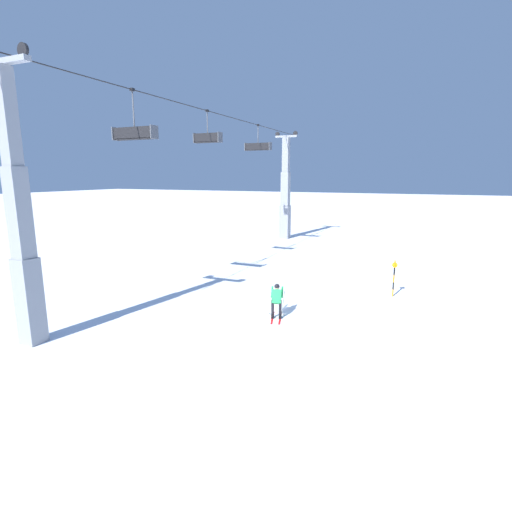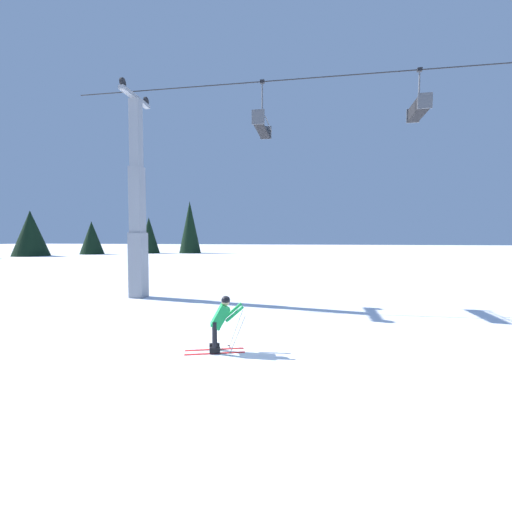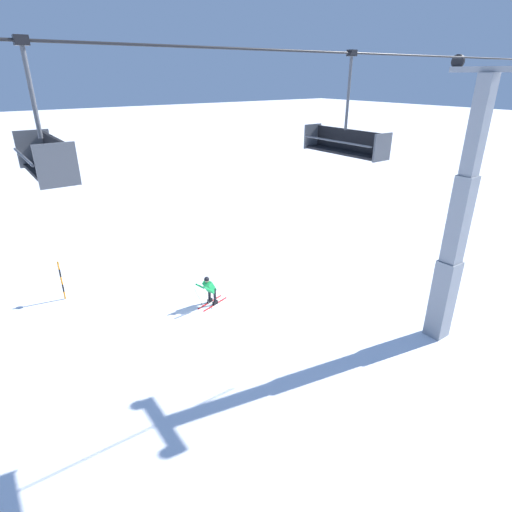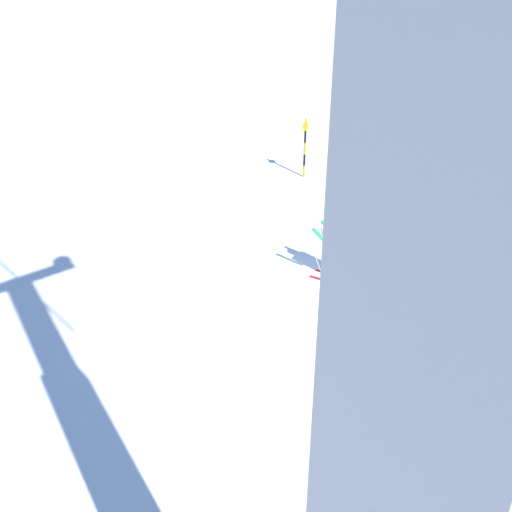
{
  "view_description": "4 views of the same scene",
  "coord_description": "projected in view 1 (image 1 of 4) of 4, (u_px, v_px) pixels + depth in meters",
  "views": [
    {
      "loc": [
        -15.84,
        -7.22,
        6.32
      ],
      "look_at": [
        0.63,
        0.15,
        2.62
      ],
      "focal_mm": 27.68,
      "sensor_mm": 36.0,
      "label": 1
    },
    {
      "loc": [
        2.59,
        -10.14,
        3.1
      ],
      "look_at": [
        0.75,
        0.6,
        2.5
      ],
      "focal_mm": 24.54,
      "sensor_mm": 36.0,
      "label": 2
    },
    {
      "loc": [
        8.1,
        13.83,
        9.89
      ],
      "look_at": [
        -0.82,
        1.31,
        3.13
      ],
      "focal_mm": 29.12,
      "sensor_mm": 36.0,
      "label": 3
    },
    {
      "loc": [
        -6.93,
        7.74,
        6.39
      ],
      "look_at": [
        -0.31,
        1.75,
        1.76
      ],
      "focal_mm": 39.63,
      "sensor_mm": 36.0,
      "label": 4
    }
  ],
  "objects": [
    {
      "name": "lift_tower_near",
      "position": [
        21.0,
        230.0,
        14.32
      ],
      "size": [
        0.74,
        2.72,
        10.5
      ],
      "color": "gray",
      "rests_on": "ground_plane"
    },
    {
      "name": "chairlift_seat_middle",
      "position": [
        258.0,
        147.0,
        32.47
      ],
      "size": [
        0.61,
        2.25,
        2.08
      ],
      "color": "black"
    },
    {
      "name": "chairlift_seat_nearest",
      "position": [
        134.0,
        133.0,
        19.19
      ],
      "size": [
        0.61,
        2.41,
        2.39
      ],
      "color": "black"
    },
    {
      "name": "ground_plane",
      "position": [
        253.0,
        314.0,
        18.32
      ],
      "size": [
        260.0,
        260.0,
        0.0
      ],
      "primitive_type": "plane",
      "color": "white"
    },
    {
      "name": "lift_tower_far",
      "position": [
        285.0,
        196.0,
        39.5
      ],
      "size": [
        0.92,
        2.28,
        10.5
      ],
      "color": "gray",
      "rests_on": "ground_plane"
    },
    {
      "name": "chairlift_seat_second",
      "position": [
        207.0,
        138.0,
        25.29
      ],
      "size": [
        0.61,
        1.88,
        2.04
      ],
      "color": "black"
    },
    {
      "name": "skier_carving_main",
      "position": [
        277.0,
        298.0,
        17.77
      ],
      "size": [
        1.7,
        1.03,
        1.65
      ],
      "color": "red",
      "rests_on": "ground_plane"
    },
    {
      "name": "trail_marker_pole",
      "position": [
        394.0,
        277.0,
        20.74
      ],
      "size": [
        0.07,
        0.28,
        1.96
      ],
      "color": "orange",
      "rests_on": "ground_plane"
    },
    {
      "name": "haul_cable",
      "position": [
        213.0,
        112.0,
        25.71
      ],
      "size": [
        34.14,
        0.05,
        0.05
      ],
      "primitive_type": "cylinder",
      "rotation": [
        0.0,
        1.57,
        0.0
      ],
      "color": "black"
    }
  ]
}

